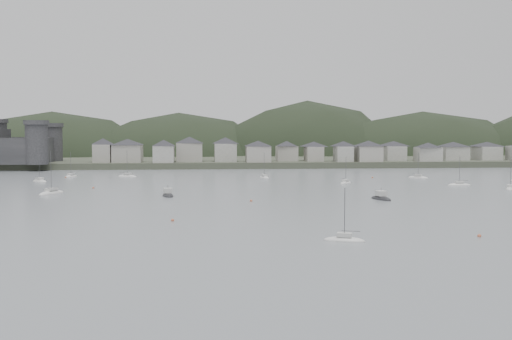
{
  "coord_description": "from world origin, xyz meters",
  "views": [
    {
      "loc": [
        -16.53,
        -114.75,
        18.87
      ],
      "look_at": [
        0.0,
        75.0,
        6.0
      ],
      "focal_mm": 42.26,
      "sensor_mm": 36.0,
      "label": 1
    }
  ],
  "objects": [
    {
      "name": "sailboat_lead",
      "position": [
        33.02,
        91.65,
        0.18
      ],
      "size": [
        6.23,
        7.1,
        9.86
      ],
      "rotation": [
        0.0,
        0.0,
        2.48
      ],
      "color": "silver",
      "rests_on": "ground"
    },
    {
      "name": "forested_ridge",
      "position": [
        4.83,
        269.4,
        -11.28
      ],
      "size": [
        851.55,
        103.94,
        102.57
      ],
      "color": "black",
      "rests_on": "ground"
    },
    {
      "name": "motor_launch_far",
      "position": [
        -26.7,
        56.17,
        0.29
      ],
      "size": [
        4.46,
        8.46,
        3.92
      ],
      "rotation": [
        0.0,
        0.0,
        3.35
      ],
      "color": "black",
      "rests_on": "ground"
    },
    {
      "name": "mooring_buoys",
      "position": [
        -7.51,
        54.25,
        0.15
      ],
      "size": [
        168.74,
        139.43,
        0.7
      ],
      "color": "#BC5F3E",
      "rests_on": "ground"
    },
    {
      "name": "motor_launch_near",
      "position": [
        31.12,
        43.2,
        0.29
      ],
      "size": [
        5.28,
        9.08,
        4.04
      ],
      "rotation": [
        0.0,
        0.0,
        0.27
      ],
      "color": "black",
      "rests_on": "ground"
    },
    {
      "name": "ground",
      "position": [
        0.0,
        0.0,
        0.0
      ],
      "size": [
        900.0,
        900.0,
        0.0
      ],
      "primitive_type": "plane",
      "color": "slate",
      "rests_on": "ground"
    },
    {
      "name": "far_shore_land",
      "position": [
        0.0,
        295.0,
        1.5
      ],
      "size": [
        900.0,
        250.0,
        3.0
      ],
      "primitive_type": "cube",
      "color": "#383D2D",
      "rests_on": "ground"
    },
    {
      "name": "moored_fleet",
      "position": [
        -15.2,
        57.66,
        0.18
      ],
      "size": [
        215.22,
        156.05,
        13.59
      ],
      "color": "silver",
      "rests_on": "ground"
    },
    {
      "name": "waterfront_town",
      "position": [
        50.59,
        183.34,
        8.66
      ],
      "size": [
        451.48,
        28.46,
        12.92
      ],
      "color": "#9F9D92",
      "rests_on": "far_shore_land"
    }
  ]
}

